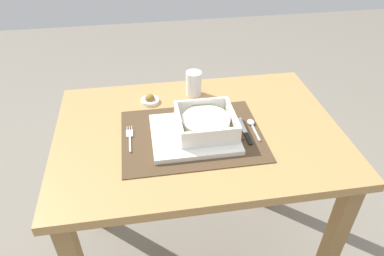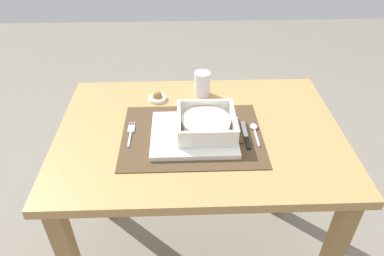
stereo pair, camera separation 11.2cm
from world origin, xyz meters
name	(u,v)px [view 1 (the left image)]	position (x,y,z in m)	size (l,w,h in m)	color
dining_table	(198,156)	(0.00, 0.00, 0.62)	(0.93, 0.65, 0.74)	#B2844C
placemat	(192,135)	(-0.03, -0.03, 0.74)	(0.45, 0.33, 0.00)	#4C3823
serving_plate	(194,134)	(-0.02, -0.04, 0.75)	(0.27, 0.23, 0.02)	white
porridge_bowl	(206,123)	(0.02, -0.03, 0.78)	(0.18, 0.18, 0.06)	white
fork	(130,137)	(-0.22, -0.01, 0.74)	(0.02, 0.13, 0.00)	silver
spoon	(252,124)	(0.18, -0.01, 0.74)	(0.02, 0.11, 0.01)	silver
butter_knife	(245,132)	(0.15, -0.05, 0.74)	(0.01, 0.14, 0.01)	black
bread_knife	(237,128)	(0.13, -0.02, 0.74)	(0.01, 0.14, 0.01)	#59331E
drinking_glass	(194,85)	(0.02, 0.22, 0.78)	(0.06, 0.06, 0.09)	white
condiment_saucer	(150,100)	(-0.14, 0.19, 0.75)	(0.07, 0.07, 0.04)	white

